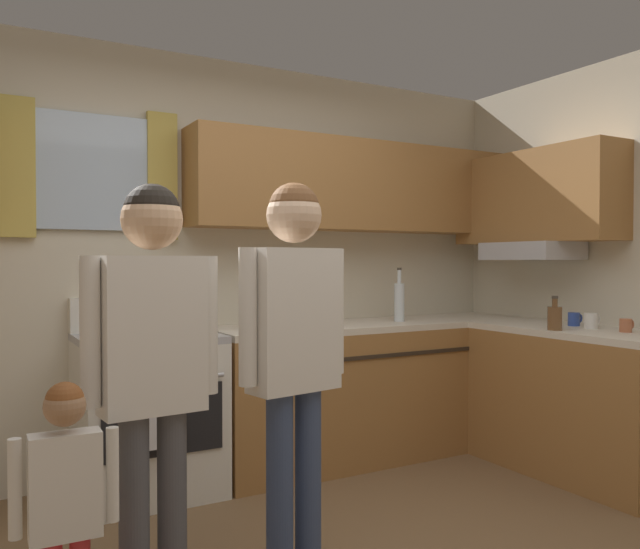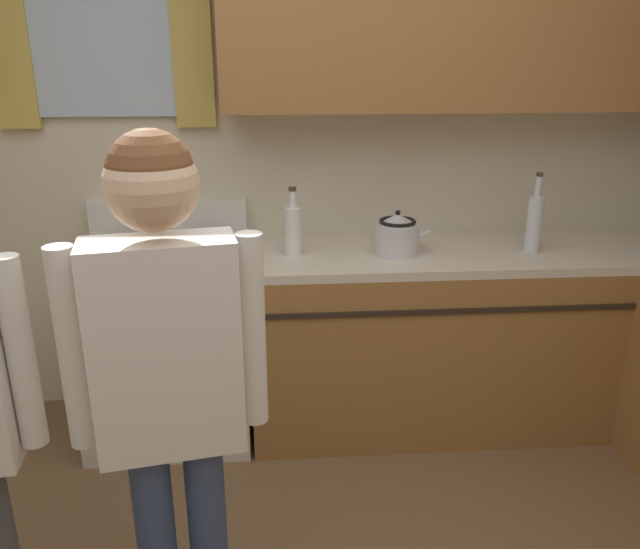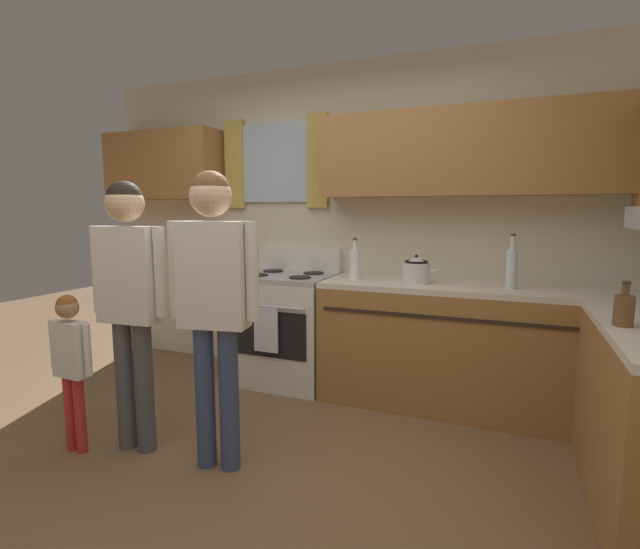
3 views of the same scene
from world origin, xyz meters
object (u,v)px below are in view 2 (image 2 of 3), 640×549
at_px(stove_oven, 170,342).
at_px(bottle_milk_white, 293,230).
at_px(bottle_tall_clear, 534,222).
at_px(adult_in_plaid, 168,370).
at_px(stovetop_kettle, 397,234).

relative_size(stove_oven, bottle_milk_white, 3.51).
relative_size(bottle_tall_clear, adult_in_plaid, 0.23).
bearing_deg(adult_in_plaid, bottle_tall_clear, 41.17).
xyz_separation_m(stove_oven, bottle_tall_clear, (1.70, -0.06, 0.57)).
height_order(stove_oven, bottle_tall_clear, bottle_tall_clear).
bearing_deg(stovetop_kettle, bottle_tall_clear, -0.26).
distance_m(stove_oven, bottle_tall_clear, 1.79).
bearing_deg(stove_oven, bottle_milk_white, -2.98).
height_order(stove_oven, stovetop_kettle, stovetop_kettle).
bearing_deg(stove_oven, bottle_tall_clear, -1.98).
bearing_deg(adult_in_plaid, bottle_milk_white, 74.53).
height_order(bottle_milk_white, adult_in_plaid, adult_in_plaid).
xyz_separation_m(bottle_milk_white, stovetop_kettle, (0.47, -0.02, -0.02)).
relative_size(stove_oven, stovetop_kettle, 4.02).
xyz_separation_m(stove_oven, stovetop_kettle, (1.07, -0.06, 0.53)).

